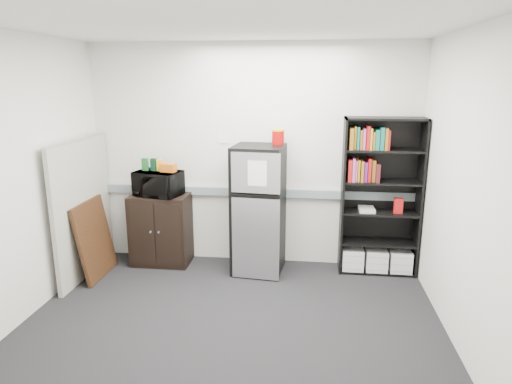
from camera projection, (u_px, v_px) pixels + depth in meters
The scene contains 18 objects.
floor at pixel (229, 331), 4.22m from camera, with size 4.00×4.00×0.00m, color black.
wall_back at pixel (253, 156), 5.58m from camera, with size 4.00×0.02×2.70m, color white.
wall_right at pixel (472, 197), 3.66m from camera, with size 0.02×3.50×2.70m, color white.
wall_left at pixel (9, 184), 4.13m from camera, with size 0.02×3.50×2.70m, color white.
ceiling at pixel (224, 23), 3.57m from camera, with size 4.00×3.50×0.02m, color white.
electrical_raceway at pixel (252, 192), 5.66m from camera, with size 3.92×0.05×0.10m, color gray.
wall_note at pixel (224, 139), 5.57m from camera, with size 0.14×0.00×0.10m, color white.
bookshelf at pixel (380, 198), 5.33m from camera, with size 0.90×0.34×1.85m.
cubicle_partition at pixel (83, 208), 5.29m from camera, with size 0.06×1.30×1.62m.
cabinet at pixel (161, 229), 5.69m from camera, with size 0.71×0.47×0.89m.
microwave at pixel (158, 183), 5.53m from camera, with size 0.54×0.36×0.30m, color black.
snack_box_a at pixel (145, 164), 5.53m from camera, with size 0.07×0.05×0.15m, color #1A5B24.
snack_box_b at pixel (154, 165), 5.52m from camera, with size 0.07×0.05×0.15m, color #0C351E.
snack_box_c at pixel (160, 165), 5.51m from camera, with size 0.07×0.05×0.14m, color gold.
snack_bag at pixel (168, 168), 5.45m from camera, with size 0.18×0.10×0.10m, color #C95D14.
refrigerator at pixel (258, 210), 5.39m from camera, with size 0.63×0.65×1.53m.
coffee_can at pixel (278, 136), 5.28m from camera, with size 0.15×0.15×0.20m.
framed_poster at pixel (95, 239), 5.31m from camera, with size 0.19×0.71×0.90m.
Camera 1 is at (0.70, -3.73, 2.28)m, focal length 32.00 mm.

